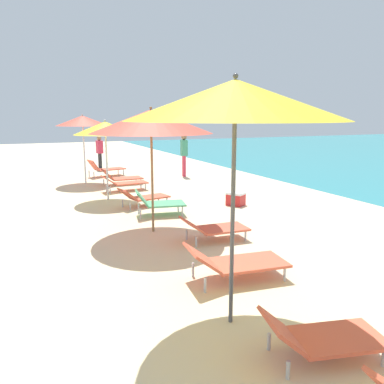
% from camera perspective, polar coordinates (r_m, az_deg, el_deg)
% --- Properties ---
extents(umbrella_third, '(2.44, 2.44, 2.89)m').
position_cam_1_polar(umbrella_third, '(4.32, 6.35, 13.22)').
color(umbrella_third, '#4C4C51').
rests_on(umbrella_third, ground).
extents(lounger_third_shoreside, '(1.59, 0.85, 0.57)m').
position_cam_1_polar(lounger_third_shoreside, '(5.97, 6.33, -10.11)').
color(lounger_third_shoreside, '#D8593F').
rests_on(lounger_third_shoreside, ground).
extents(lounger_third_inland, '(1.34, 0.84, 0.50)m').
position_cam_1_polar(lounger_third_inland, '(4.40, 18.45, -19.46)').
color(lounger_third_inland, '#D8593F').
rests_on(lounger_third_inland, ground).
extents(umbrella_fourth, '(2.52, 2.52, 2.62)m').
position_cam_1_polar(umbrella_fourth, '(8.05, -6.04, 10.25)').
color(umbrella_fourth, olive).
rests_on(umbrella_fourth, ground).
extents(lounger_fourth_shoreside, '(1.31, 0.90, 0.63)m').
position_cam_1_polar(lounger_fourth_shoreside, '(9.66, -4.93, -1.52)').
color(lounger_fourth_shoreside, '#4CA572').
rests_on(lounger_fourth_shoreside, ground).
extents(lounger_fourth_inland, '(1.34, 0.68, 0.50)m').
position_cam_1_polar(lounger_fourth_inland, '(7.70, 3.22, -5.25)').
color(lounger_fourth_inland, '#D8593F').
rests_on(lounger_fourth_inland, ground).
extents(umbrella_fifth, '(1.80, 1.80, 2.33)m').
position_cam_1_polar(umbrella_fifth, '(11.51, -12.63, 9.13)').
color(umbrella_fifth, silver).
rests_on(umbrella_fifth, ground).
extents(lounger_fifth_shoreside, '(1.48, 0.63, 0.54)m').
position_cam_1_polar(lounger_fifth_shoreside, '(12.92, -9.92, 1.42)').
color(lounger_fifth_shoreside, '#D8593F').
rests_on(lounger_fifth_shoreside, ground).
extents(lounger_fifth_inland, '(1.45, 0.82, 0.54)m').
position_cam_1_polar(lounger_fifth_inland, '(10.68, -7.16, -0.67)').
color(lounger_fifth_inland, '#D8593F').
rests_on(lounger_fifth_inland, ground).
extents(umbrella_farthest, '(1.89, 1.89, 2.49)m').
position_cam_1_polar(umbrella_farthest, '(14.63, -15.78, 10.03)').
color(umbrella_farthest, silver).
rests_on(umbrella_farthest, ground).
extents(lounger_farthest_shoreside, '(1.53, 0.89, 0.71)m').
position_cam_1_polar(lounger_farthest_shoreside, '(16.17, -12.61, 3.45)').
color(lounger_farthest_shoreside, '#D8593F').
rests_on(lounger_farthest_shoreside, ground).
extents(lounger_farthest_inland, '(1.43, 0.70, 0.59)m').
position_cam_1_polar(lounger_farthest_inland, '(14.12, -10.40, 2.14)').
color(lounger_farthest_inland, '#D8593F').
rests_on(lounger_farthest_inland, ground).
extents(person_walking_near, '(0.27, 0.39, 1.70)m').
position_cam_1_polar(person_walking_near, '(15.69, -1.18, 6.06)').
color(person_walking_near, '#D8334C').
rests_on(person_walking_near, ground).
extents(person_walking_mid, '(0.27, 0.39, 1.53)m').
position_cam_1_polar(person_walking_mid, '(18.09, -13.42, 6.07)').
color(person_walking_mid, '#262628').
rests_on(person_walking_mid, ground).
extents(cooler_box, '(0.55, 0.58, 0.36)m').
position_cam_1_polar(cooler_box, '(10.78, 6.44, -0.99)').
color(cooler_box, red).
rests_on(cooler_box, ground).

